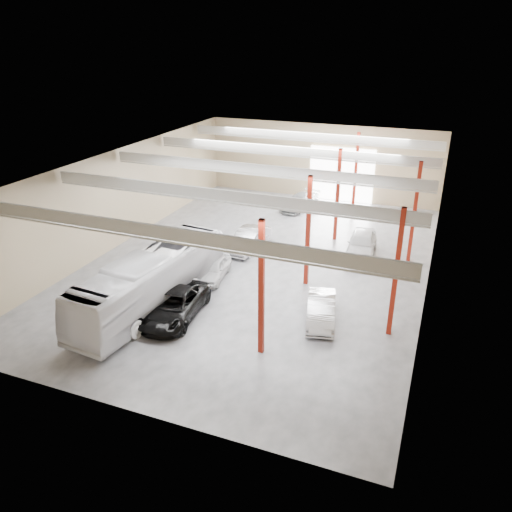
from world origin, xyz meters
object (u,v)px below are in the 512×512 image
Objects in this scene: black_sedan at (175,305)px; car_row_b at (249,240)px; car_right_far at (362,243)px; coach_bus at (152,281)px; car_row_a at (213,268)px; car_row_c at (300,202)px; car_right_near at (321,310)px.

car_row_b reaches higher than black_sedan.
black_sedan is 1.15× the size of car_right_far.
coach_bus is at bearing -134.08° from car_right_far.
car_row_c is at bearing 78.20° from car_row_a.
coach_bus is 9.67m from car_right_near.
car_right_far is at bearing -33.40° from car_row_c.
black_sedan reaches higher than car_right_near.
black_sedan is (1.77, -0.66, -0.88)m from coach_bus.
car_row_b is (1.98, 9.74, -0.88)m from coach_bus.
car_right_far reaches higher than car_row_c.
car_right_far reaches higher than car_right_near.
car_right_near is at bearing 12.69° from black_sedan.
car_row_c is 0.97× the size of car_right_far.
coach_bus is 9.98m from car_row_b.
coach_bus is 2.09m from black_sedan.
car_row_a is (1.61, 4.54, -0.97)m from coach_bus.
car_right_near is at bearing 16.46° from coach_bus.
car_row_a is 11.05m from car_right_far.
car_row_b is (0.20, 10.40, 0.01)m from black_sedan.
coach_bus reaches higher than car_right_near.
coach_bus is at bearing -116.81° from car_row_a.
car_right_near is 10.05m from car_right_far.
black_sedan is at bearing -15.21° from coach_bus.
car_row_a is 0.93× the size of car_right_near.
car_right_far is (8.21, 7.39, 0.14)m from car_row_a.
black_sedan is 5.20m from car_row_a.
coach_bus reaches higher than car_row_b.
car_right_near is (7.46, -7.85, -0.07)m from car_row_b.
car_right_far reaches higher than car_row_b.
car_right_far is at bearing 51.72° from black_sedan.
car_row_c is 10.69m from car_right_far.
coach_bus is at bearing -97.22° from car_row_b.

